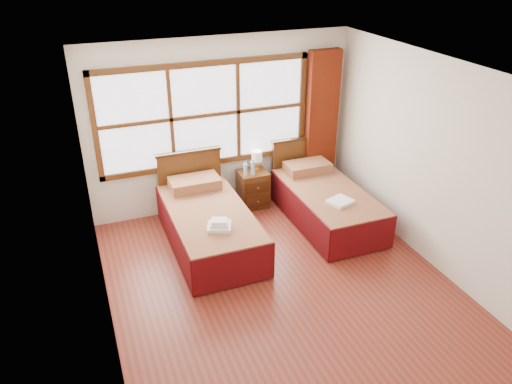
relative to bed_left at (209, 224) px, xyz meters
name	(u,v)px	position (x,y,z in m)	size (l,w,h in m)	color
floor	(280,284)	(0.55, -1.20, -0.31)	(4.50, 4.50, 0.00)	maroon
ceiling	(286,72)	(0.55, -1.20, 2.29)	(4.50, 4.50, 0.00)	white
wall_back	(221,125)	(0.55, 1.05, 0.99)	(4.00, 4.00, 0.00)	silver
wall_left	(96,223)	(-1.45, -1.20, 0.99)	(4.50, 4.50, 0.00)	silver
wall_right	(431,163)	(2.55, -1.20, 0.99)	(4.50, 4.50, 0.00)	silver
window	(205,115)	(0.30, 1.01, 1.19)	(3.16, 0.06, 1.56)	white
curtain	(321,124)	(2.15, 0.91, 0.86)	(0.50, 0.16, 2.30)	#621B09
bed_left	(209,224)	(0.00, 0.00, 0.00)	(1.05, 2.07, 1.02)	#381E0B
bed_right	(325,202)	(1.80, 0.00, -0.01)	(1.00, 2.02, 0.97)	#381E0B
nightstand	(253,189)	(0.95, 0.80, -0.02)	(0.44, 0.43, 0.58)	#512C11
towels_left	(219,225)	(0.00, -0.54, 0.28)	(0.37, 0.34, 0.12)	white
towels_right	(340,202)	(1.76, -0.46, 0.23)	(0.38, 0.36, 0.05)	white
lamp	(257,157)	(1.04, 0.86, 0.49)	(0.16, 0.16, 0.31)	gold
bottle_near	(245,170)	(0.80, 0.72, 0.37)	(0.06, 0.06, 0.22)	#ABC4DB
bottle_far	(253,168)	(0.92, 0.71, 0.38)	(0.07, 0.07, 0.25)	#ABC4DB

